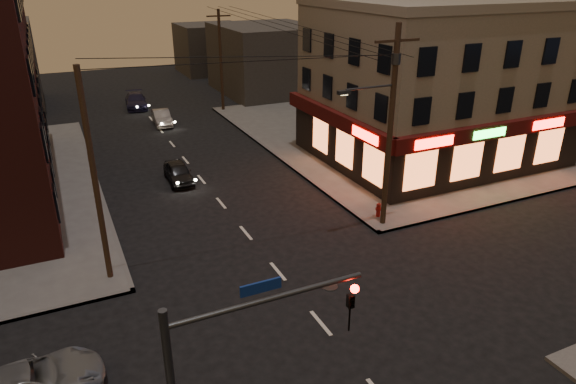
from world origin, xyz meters
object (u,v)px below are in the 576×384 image
sedan_mid (162,118)px  fire_hydrant (378,209)px  sedan_far (136,101)px  sedan_near (178,172)px

sedan_mid → fire_hydrant: 24.02m
sedan_far → fire_hydrant: 31.06m
sedan_near → sedan_mid: (1.87, 13.38, 0.02)m
sedan_near → sedan_far: bearing=89.6°
sedan_near → fire_hydrant: 12.85m
sedan_near → sedan_mid: size_ratio=0.94×
sedan_near → sedan_far: 20.44m
sedan_mid → fire_hydrant: (6.51, -23.12, -0.06)m
sedan_mid → sedan_far: (-0.95, 7.03, 0.05)m
sedan_far → fire_hydrant: (7.45, -30.15, -0.11)m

